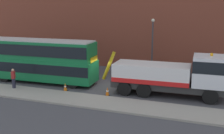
{
  "coord_description": "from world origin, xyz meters",
  "views": [
    {
      "loc": [
        8.75,
        -22.57,
        7.2
      ],
      "look_at": [
        0.75,
        -0.57,
        2.0
      ],
      "focal_mm": 44.85,
      "sensor_mm": 36.0,
      "label": 1
    }
  ],
  "objects_px": {
    "double_decker_bus": "(40,59)",
    "street_lamp": "(152,41)",
    "traffic_cone_near_bus": "(65,87)",
    "pedestrian_onlooker": "(13,79)",
    "traffic_cone_midway": "(107,92)",
    "recovery_tow_truck": "(174,75)"
  },
  "relations": [
    {
      "from": "pedestrian_onlooker",
      "to": "traffic_cone_near_bus",
      "type": "height_order",
      "value": "pedestrian_onlooker"
    },
    {
      "from": "pedestrian_onlooker",
      "to": "traffic_cone_midway",
      "type": "distance_m",
      "value": 8.36
    },
    {
      "from": "traffic_cone_near_bus",
      "to": "pedestrian_onlooker",
      "type": "bearing_deg",
      "value": -165.13
    },
    {
      "from": "recovery_tow_truck",
      "to": "street_lamp",
      "type": "bearing_deg",
      "value": 113.06
    },
    {
      "from": "double_decker_bus",
      "to": "traffic_cone_near_bus",
      "type": "distance_m",
      "value": 4.49
    },
    {
      "from": "traffic_cone_midway",
      "to": "street_lamp",
      "type": "relative_size",
      "value": 0.12
    },
    {
      "from": "double_decker_bus",
      "to": "street_lamp",
      "type": "bearing_deg",
      "value": 35.31
    },
    {
      "from": "recovery_tow_truck",
      "to": "traffic_cone_midway",
      "type": "xyz_separation_m",
      "value": [
        -5.02,
        -1.79,
        -1.42
      ]
    },
    {
      "from": "traffic_cone_near_bus",
      "to": "street_lamp",
      "type": "relative_size",
      "value": 0.12
    },
    {
      "from": "recovery_tow_truck",
      "to": "pedestrian_onlooker",
      "type": "xyz_separation_m",
      "value": [
        -13.26,
        -2.97,
        -0.77
      ]
    },
    {
      "from": "recovery_tow_truck",
      "to": "double_decker_bus",
      "type": "xyz_separation_m",
      "value": [
        -12.53,
        -0.02,
        0.47
      ]
    },
    {
      "from": "pedestrian_onlooker",
      "to": "street_lamp",
      "type": "height_order",
      "value": "street_lamp"
    },
    {
      "from": "double_decker_bus",
      "to": "street_lamp",
      "type": "relative_size",
      "value": 1.91
    },
    {
      "from": "recovery_tow_truck",
      "to": "pedestrian_onlooker",
      "type": "relative_size",
      "value": 5.96
    },
    {
      "from": "traffic_cone_near_bus",
      "to": "traffic_cone_midway",
      "type": "bearing_deg",
      "value": 0.2
    },
    {
      "from": "double_decker_bus",
      "to": "street_lamp",
      "type": "distance_m",
      "value": 11.69
    },
    {
      "from": "traffic_cone_near_bus",
      "to": "street_lamp",
      "type": "xyz_separation_m",
      "value": [
        5.59,
        8.83,
        3.13
      ]
    },
    {
      "from": "traffic_cone_near_bus",
      "to": "street_lamp",
      "type": "height_order",
      "value": "street_lamp"
    },
    {
      "from": "recovery_tow_truck",
      "to": "traffic_cone_midway",
      "type": "height_order",
      "value": "recovery_tow_truck"
    },
    {
      "from": "recovery_tow_truck",
      "to": "pedestrian_onlooker",
      "type": "bearing_deg",
      "value": -169.36
    },
    {
      "from": "traffic_cone_midway",
      "to": "double_decker_bus",
      "type": "bearing_deg",
      "value": 166.72
    },
    {
      "from": "double_decker_bus",
      "to": "traffic_cone_midway",
      "type": "relative_size",
      "value": 15.43
    }
  ]
}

